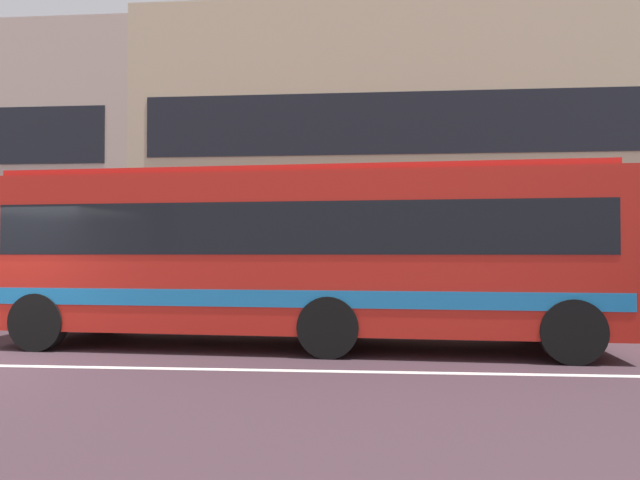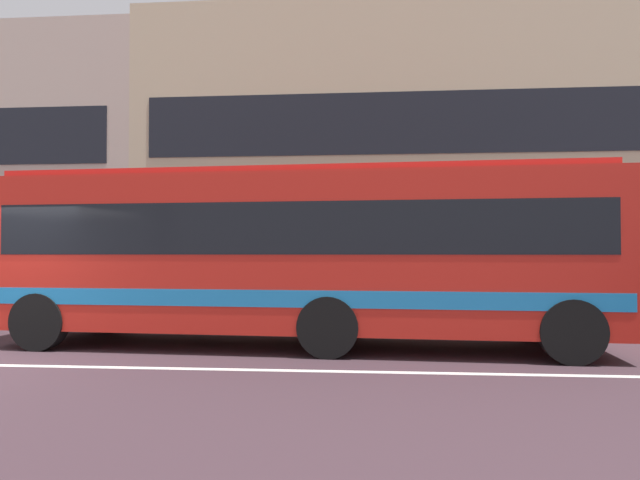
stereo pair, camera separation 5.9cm
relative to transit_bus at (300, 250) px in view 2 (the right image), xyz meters
name	(u,v)px [view 2 (the right image)]	position (x,y,z in m)	size (l,w,h in m)	color
apartment_block_right	(388,172)	(2.06, 14.19, 3.41)	(18.09, 11.27, 10.32)	#C3B28F
transit_bus	(300,250)	(0.00, 0.00, 0.00)	(10.97, 3.15, 3.17)	red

